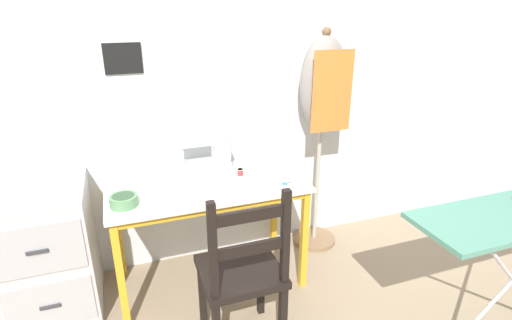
{
  "coord_description": "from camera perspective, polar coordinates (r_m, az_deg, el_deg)",
  "views": [
    {
      "loc": [
        -0.45,
        -1.85,
        1.71
      ],
      "look_at": [
        0.3,
        0.26,
        0.82
      ],
      "focal_mm": 28.0,
      "sensor_mm": 36.0,
      "label": 1
    }
  ],
  "objects": [
    {
      "name": "sewing_table",
      "position": [
        2.43,
        -6.92,
        -5.21
      ],
      "size": [
        1.16,
        0.58,
        0.7
      ],
      "color": "silver",
      "rests_on": "ground_plane"
    },
    {
      "name": "ground_plane",
      "position": [
        2.56,
        -4.77,
        -20.38
      ],
      "size": [
        14.0,
        14.0,
        0.0
      ],
      "primitive_type": "plane",
      "color": "gray"
    },
    {
      "name": "fabric_bowl",
      "position": [
        2.23,
        -18.37,
        -5.51
      ],
      "size": [
        0.15,
        0.15,
        0.06
      ],
      "color": "#56895B",
      "rests_on": "sewing_table"
    },
    {
      "name": "scissors",
      "position": [
        2.39,
        4.82,
        -3.29
      ],
      "size": [
        0.14,
        0.04,
        0.01
      ],
      "color": "silver",
      "rests_on": "sewing_table"
    },
    {
      "name": "sewing_machine",
      "position": [
        2.49,
        -7.19,
        0.84
      ],
      "size": [
        0.34,
        0.16,
        0.3
      ],
      "color": "white",
      "rests_on": "sewing_table"
    },
    {
      "name": "dress_form",
      "position": [
        2.72,
        9.54,
        9.12
      ],
      "size": [
        0.33,
        0.32,
        1.56
      ],
      "color": "#846647",
      "rests_on": "ground_plane"
    },
    {
      "name": "filing_cabinet",
      "position": [
        2.61,
        -27.33,
        -11.44
      ],
      "size": [
        0.47,
        0.55,
        0.78
      ],
      "color": "#B7B7BC",
      "rests_on": "ground_plane"
    },
    {
      "name": "wall_back",
      "position": [
        2.57,
        -9.48,
        11.65
      ],
      "size": [
        10.0,
        0.06,
        2.55
      ],
      "color": "silver",
      "rests_on": "ground_plane"
    },
    {
      "name": "wooden_chair",
      "position": [
        2.06,
        -2.0,
        -15.97
      ],
      "size": [
        0.4,
        0.38,
        0.95
      ],
      "color": "black",
      "rests_on": "ground_plane"
    },
    {
      "name": "thread_spool_near_machine",
      "position": [
        2.48,
        -2.28,
        -1.77
      ],
      "size": [
        0.04,
        0.04,
        0.04
      ],
      "color": "red",
      "rests_on": "sewing_table"
    }
  ]
}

